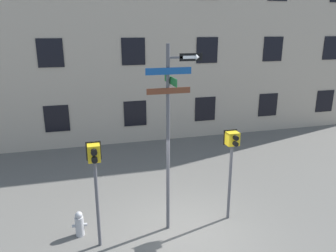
{
  "coord_description": "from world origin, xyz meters",
  "views": [
    {
      "loc": [
        -2.32,
        -7.05,
        5.14
      ],
      "look_at": [
        -0.34,
        0.33,
        2.85
      ],
      "focal_mm": 35.0,
      "sensor_mm": 36.0,
      "label": 1
    }
  ],
  "objects": [
    {
      "name": "ground_plane",
      "position": [
        0.0,
        0.0,
        0.0
      ],
      "size": [
        60.0,
        60.0,
        0.0
      ],
      "primitive_type": "plane",
      "color": "#595651"
    },
    {
      "name": "street_sign_pole",
      "position": [
        -0.28,
        0.32,
        2.91
      ],
      "size": [
        1.38,
        1.03,
        4.81
      ],
      "color": "#4C4C51",
      "rests_on": "ground_plane"
    },
    {
      "name": "pedestrian_signal_right",
      "position": [
        1.42,
        0.35,
        2.01
      ],
      "size": [
        0.38,
        0.4,
        2.57
      ],
      "color": "#4C4C51",
      "rests_on": "ground_plane"
    },
    {
      "name": "building_facade",
      "position": [
        -0.0,
        7.71,
        5.56
      ],
      "size": [
        24.0,
        0.63,
        11.13
      ],
      "color": "tan",
      "rests_on": "ground_plane"
    },
    {
      "name": "fire_hydrant",
      "position": [
        -2.62,
        0.6,
        0.33
      ],
      "size": [
        0.38,
        0.22,
        0.68
      ],
      "color": "#A5A5A8",
      "rests_on": "ground_plane"
    },
    {
      "name": "pedestrian_signal_left",
      "position": [
        -2.15,
        0.05,
        2.07
      ],
      "size": [
        0.34,
        0.4,
        2.66
      ],
      "color": "#4C4C51",
      "rests_on": "ground_plane"
    }
  ]
}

